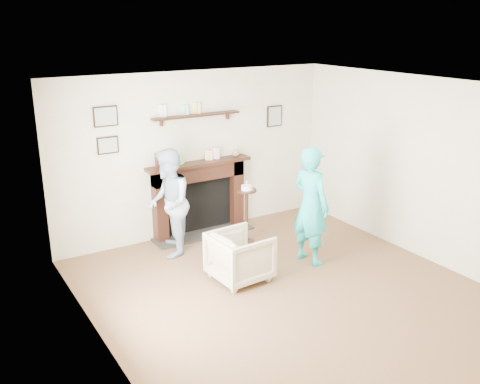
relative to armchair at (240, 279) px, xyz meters
name	(u,v)px	position (x,y,z in m)	size (l,w,h in m)	color
ground	(291,296)	(0.30, -0.71, 0.00)	(5.00, 5.00, 0.00)	brown
room_shell	(261,154)	(0.30, -0.01, 1.62)	(4.54, 5.02, 2.52)	beige
armchair	(240,279)	(0.00, 0.00, 0.00)	(0.68, 0.70, 0.64)	tan
man	(171,253)	(-0.43, 1.19, 0.00)	(0.74, 0.58, 1.53)	#ABBED6
woman	(308,261)	(1.09, -0.04, 0.00)	(0.59, 0.39, 1.63)	#20B6AF
pedestal_table	(247,205)	(0.71, 0.98, 0.59)	(0.30, 0.30, 0.95)	black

